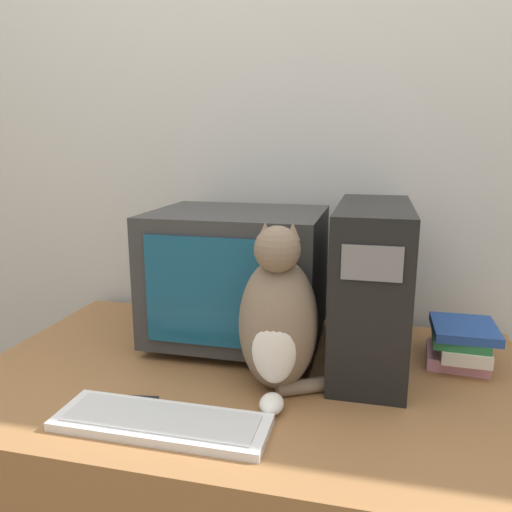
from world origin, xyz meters
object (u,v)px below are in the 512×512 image
book_stack (461,343)px  pen (126,397)px  keyboard (161,422)px  crt_monitor (237,276)px  computer_tower (371,285)px  cat (278,321)px

book_stack → pen: 0.83m
keyboard → book_stack: size_ratio=2.06×
crt_monitor → keyboard: size_ratio=1.06×
computer_tower → pen: bearing=-147.1°
pen → keyboard: bearing=-34.2°
crt_monitor → computer_tower: bearing=-6.2°
keyboard → pen: keyboard is taller
crt_monitor → book_stack: (0.59, -0.01, -0.14)m
keyboard → cat: 0.33m
computer_tower → cat: computer_tower is taller
cat → pen: bearing=-162.6°
computer_tower → book_stack: bearing=8.5°
book_stack → computer_tower: bearing=-171.5°
computer_tower → book_stack: size_ratio=2.23×
cat → pen: size_ratio=2.65×
keyboard → book_stack: bearing=36.0°
crt_monitor → book_stack: crt_monitor is taller
pen → computer_tower: bearing=32.9°
computer_tower → pen: 0.65m
computer_tower → keyboard: size_ratio=1.08×
computer_tower → keyboard: 0.61m
book_stack → pen: bearing=-153.8°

